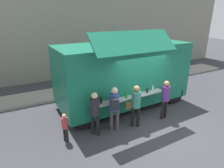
% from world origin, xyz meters
% --- Properties ---
extents(ground_plane, '(60.00, 60.00, 0.00)m').
position_xyz_m(ground_plane, '(0.00, 0.00, 0.00)').
color(ground_plane, '#38383D').
extents(curb_strip, '(28.00, 1.60, 0.15)m').
position_xyz_m(curb_strip, '(-4.17, 4.78, 0.07)').
color(curb_strip, '#9E998E').
rests_on(curb_strip, ground).
extents(building_behind, '(32.00, 2.40, 7.72)m').
position_xyz_m(building_behind, '(-3.17, 8.68, 3.86)').
color(building_behind, gray).
rests_on(building_behind, ground).
extents(food_truck_main, '(6.00, 3.38, 3.55)m').
position_xyz_m(food_truck_main, '(-0.16, 2.16, 1.58)').
color(food_truck_main, '#187253').
rests_on(food_truck_main, ground).
extents(trash_bin, '(0.60, 0.60, 1.03)m').
position_xyz_m(trash_bin, '(4.01, 4.48, 0.52)').
color(trash_bin, '#2E5D3A').
rests_on(trash_bin, ground).
extents(customer_front_ordering, '(0.52, 0.42, 1.67)m').
position_xyz_m(customer_front_ordering, '(-0.76, 0.30, 0.99)').
color(customer_front_ordering, black).
rests_on(customer_front_ordering, ground).
extents(customer_mid_with_backpack, '(0.46, 0.55, 1.69)m').
position_xyz_m(customer_mid_with_backpack, '(-1.58, 0.43, 1.03)').
color(customer_mid_with_backpack, '#4B4342').
rests_on(customer_mid_with_backpack, ground).
extents(customer_rear_waiting, '(0.33, 0.33, 1.63)m').
position_xyz_m(customer_rear_waiting, '(-2.31, 0.52, 0.97)').
color(customer_rear_waiting, black).
rests_on(customer_rear_waiting, ground).
extents(customer_extra_browsing, '(0.34, 0.33, 1.64)m').
position_xyz_m(customer_extra_browsing, '(0.65, 0.25, 0.98)').
color(customer_extra_browsing, black).
rests_on(customer_extra_browsing, ground).
extents(child_near_queue, '(0.21, 0.21, 1.03)m').
position_xyz_m(child_near_queue, '(-3.35, 0.63, 0.62)').
color(child_near_queue, black).
rests_on(child_near_queue, ground).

